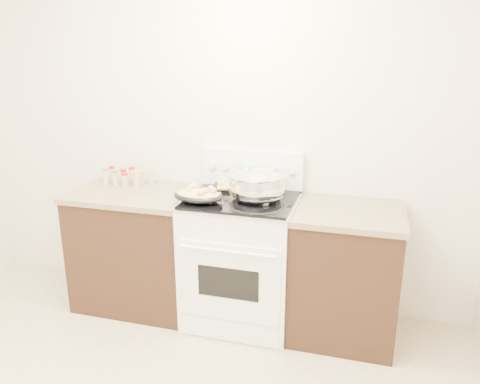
% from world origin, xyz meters
% --- Properties ---
extents(room_shell, '(4.10, 3.60, 2.75)m').
position_xyz_m(room_shell, '(0.00, 0.00, 1.70)').
color(room_shell, silver).
rests_on(room_shell, ground).
extents(counter_left, '(0.93, 0.67, 0.92)m').
position_xyz_m(counter_left, '(-0.48, 1.43, 0.46)').
color(counter_left, black).
rests_on(counter_left, ground).
extents(counter_right, '(0.73, 0.67, 0.92)m').
position_xyz_m(counter_right, '(1.08, 1.43, 0.46)').
color(counter_right, black).
rests_on(counter_right, ground).
extents(kitchen_range, '(0.78, 0.73, 1.22)m').
position_xyz_m(kitchen_range, '(0.35, 1.42, 0.49)').
color(kitchen_range, white).
rests_on(kitchen_range, ground).
extents(mixing_bowl, '(0.44, 0.44, 0.24)m').
position_xyz_m(mixing_bowl, '(0.46, 1.42, 1.04)').
color(mixing_bowl, silver).
rests_on(mixing_bowl, kitchen_range).
extents(roasting_pan, '(0.37, 0.27, 0.12)m').
position_xyz_m(roasting_pan, '(0.09, 1.26, 0.99)').
color(roasting_pan, black).
rests_on(roasting_pan, kitchen_range).
extents(baking_sheet, '(0.52, 0.43, 0.06)m').
position_xyz_m(baking_sheet, '(0.30, 1.68, 0.96)').
color(baking_sheet, black).
rests_on(baking_sheet, kitchen_range).
extents(wooden_spoon, '(0.11, 0.23, 0.04)m').
position_xyz_m(wooden_spoon, '(0.19, 1.29, 0.95)').
color(wooden_spoon, '#A88B4C').
rests_on(wooden_spoon, kitchen_range).
extents(blue_ladle, '(0.10, 0.26, 0.09)m').
position_xyz_m(blue_ladle, '(0.54, 1.33, 0.97)').
color(blue_ladle, '#92CDDA').
rests_on(blue_ladle, kitchen_range).
extents(spice_jars, '(0.39, 0.15, 0.13)m').
position_xyz_m(spice_jars, '(-0.63, 1.59, 0.98)').
color(spice_jars, '#BFB28C').
rests_on(spice_jars, counter_left).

